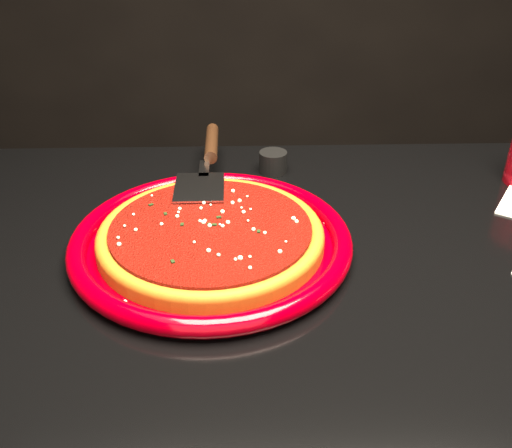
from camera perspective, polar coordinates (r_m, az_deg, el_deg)
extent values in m
cylinder|color=#770008|center=(0.75, -4.50, -1.64)|extent=(0.45, 0.45, 0.03)
cylinder|color=brown|center=(0.75, -4.51, -1.37)|extent=(0.36, 0.36, 0.01)
torus|color=brown|center=(0.75, -4.53, -0.89)|extent=(0.36, 0.36, 0.02)
cylinder|color=maroon|center=(0.75, -4.55, -0.54)|extent=(0.32, 0.32, 0.01)
cylinder|color=black|center=(0.96, 1.72, 6.21)|extent=(0.06, 0.06, 0.04)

